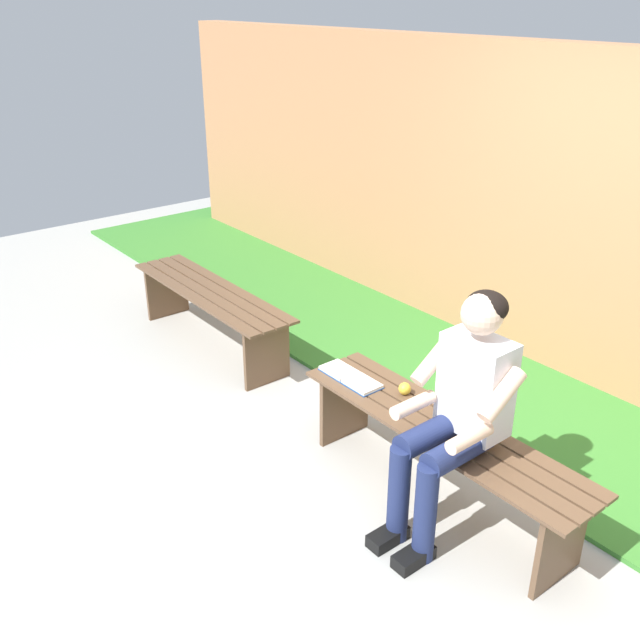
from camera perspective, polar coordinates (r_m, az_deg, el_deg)
The scene contains 8 objects.
ground_plane at distance 4.32m, azimuth -12.06°, elevation -11.65°, with size 10.00×7.00×0.04m, color #9E9E99.
grass_strip at distance 5.50m, azimuth 9.57°, elevation -2.39°, with size 9.00×1.89×0.03m, color #387A2D.
brick_wall at distance 5.13m, azimuth 20.06°, elevation 7.68°, with size 9.50×0.24×2.24m, color #B27A51.
bench_near at distance 3.82m, azimuth 9.63°, elevation -9.82°, with size 1.77×0.42×0.47m.
bench_far at distance 5.43m, azimuth -8.84°, elevation 1.31°, with size 1.72×0.42×0.47m.
person_seated at distance 3.47m, azimuth 11.09°, elevation -7.01°, with size 0.50×0.69×1.28m.
apple at distance 3.98m, azimuth 6.88°, elevation -5.55°, with size 0.07×0.07×0.07m, color gold.
book_open at distance 4.11m, azimuth 2.47°, elevation -4.67°, with size 0.41×0.16×0.02m.
Camera 1 is at (-2.01, 2.42, 2.52)m, focal length 39.47 mm.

